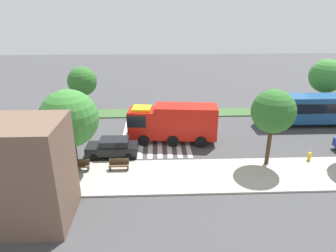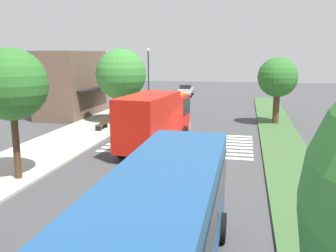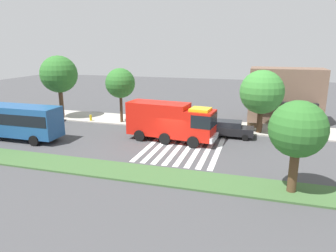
# 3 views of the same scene
# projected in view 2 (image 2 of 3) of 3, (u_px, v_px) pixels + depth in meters

# --- Properties ---
(ground_plane) EXTENTS (120.00, 120.00, 0.00)m
(ground_plane) POSITION_uv_depth(u_px,v_px,m) (177.00, 148.00, 25.01)
(ground_plane) COLOR #424244
(sidewalk) EXTENTS (60.00, 5.08, 0.14)m
(sidewalk) POSITION_uv_depth(u_px,v_px,m) (66.00, 141.00, 26.64)
(sidewalk) COLOR #ADA89E
(sidewalk) RESTS_ON ground_plane
(median_strip) EXTENTS (60.00, 3.00, 0.14)m
(median_strip) POSITION_uv_depth(u_px,v_px,m) (286.00, 152.00, 23.56)
(median_strip) COLOR #3D6033
(median_strip) RESTS_ON ground_plane
(crosswalk) EXTENTS (6.75, 10.01, 0.01)m
(crosswalk) POSITION_uv_depth(u_px,v_px,m) (180.00, 143.00, 26.26)
(crosswalk) COLOR silver
(crosswalk) RESTS_ON ground_plane
(fire_truck) EXTENTS (8.92, 3.40, 3.73)m
(fire_truck) POSITION_uv_depth(u_px,v_px,m) (157.00, 118.00, 24.63)
(fire_truck) COLOR red
(fire_truck) RESTS_ON ground_plane
(parked_car_mid) EXTENTS (4.49, 2.12, 1.67)m
(parked_car_mid) POSITION_uv_depth(u_px,v_px,m) (136.00, 120.00, 30.57)
(parked_car_mid) COLOR black
(parked_car_mid) RESTS_ON ground_plane
(parked_car_east) EXTENTS (4.31, 2.20, 1.74)m
(parked_car_east) POSITION_uv_depth(u_px,v_px,m) (186.00, 90.00, 55.06)
(parked_car_east) COLOR silver
(parked_car_east) RESTS_ON ground_plane
(transit_bus) EXTENTS (10.85, 2.85, 3.42)m
(transit_bus) POSITION_uv_depth(u_px,v_px,m) (158.00, 235.00, 8.78)
(transit_bus) COLOR navy
(transit_bus) RESTS_ON ground_plane
(bus_stop_shelter) EXTENTS (3.50, 1.40, 2.46)m
(bus_stop_shelter) POSITION_uv_depth(u_px,v_px,m) (129.00, 98.00, 37.00)
(bus_stop_shelter) COLOR #4C4C51
(bus_stop_shelter) RESTS_ON sidewalk
(bench_near_shelter) EXTENTS (1.60, 0.50, 0.90)m
(bench_near_shelter) POSITION_uv_depth(u_px,v_px,m) (116.00, 117.00, 33.41)
(bench_near_shelter) COLOR #4C3823
(bench_near_shelter) RESTS_ON sidewalk
(bench_west_of_shelter) EXTENTS (1.60, 0.50, 0.90)m
(bench_west_of_shelter) POSITION_uv_depth(u_px,v_px,m) (102.00, 124.00, 30.35)
(bench_west_of_shelter) COLOR #4C3823
(bench_west_of_shelter) RESTS_ON sidewalk
(street_lamp) EXTENTS (0.36, 0.36, 6.65)m
(street_lamp) POSITION_uv_depth(u_px,v_px,m) (148.00, 74.00, 40.69)
(street_lamp) COLOR #2D2D30
(street_lamp) RESTS_ON sidewalk
(storefront_building) EXTENTS (8.35, 4.98, 6.49)m
(storefront_building) POSITION_uv_depth(u_px,v_px,m) (72.00, 84.00, 37.14)
(storefront_building) COLOR brown
(storefront_building) RESTS_ON ground_plane
(sidewalk_tree_west) EXTENTS (3.47, 3.47, 6.40)m
(sidewalk_tree_west) POSITION_uv_depth(u_px,v_px,m) (11.00, 85.00, 17.67)
(sidewalk_tree_west) COLOR #47301E
(sidewalk_tree_west) RESTS_ON sidewalk
(sidewalk_tree_center) EXTENTS (4.51, 4.51, 6.55)m
(sidewalk_tree_center) POSITION_uv_depth(u_px,v_px,m) (121.00, 74.00, 33.01)
(sidewalk_tree_center) COLOR #47301E
(sidewalk_tree_center) RESTS_ON sidewalk
(median_tree_west) EXTENTS (3.47, 3.47, 5.81)m
(median_tree_west) POSITION_uv_depth(u_px,v_px,m) (278.00, 78.00, 32.35)
(median_tree_west) COLOR #513823
(median_tree_west) RESTS_ON median_strip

